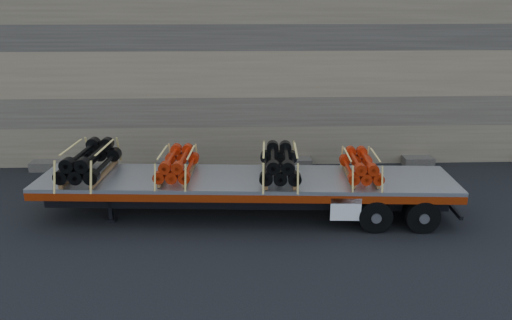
{
  "coord_description": "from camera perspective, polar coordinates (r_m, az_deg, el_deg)",
  "views": [
    {
      "loc": [
        -0.39,
        -14.48,
        6.44
      ],
      "look_at": [
        0.2,
        0.75,
        1.57
      ],
      "focal_mm": 35.0,
      "sensor_mm": 36.0,
      "label": 1
    }
  ],
  "objects": [
    {
      "name": "trailer",
      "position": [
        15.57,
        -1.2,
        -4.16
      ],
      "size": [
        12.83,
        3.22,
        1.27
      ],
      "primitive_type": null,
      "rotation": [
        0.0,
        0.0,
        -0.06
      ],
      "color": "#B8BBC1",
      "rests_on": "ground"
    },
    {
      "name": "bundle_midrear",
      "position": [
        15.2,
        2.71,
        -0.49
      ],
      "size": [
        1.33,
        2.44,
        0.84
      ],
      "primitive_type": null,
      "rotation": [
        0.0,
        0.0,
        -0.06
      ],
      "color": "black",
      "rests_on": "trailer"
    },
    {
      "name": "ground",
      "position": [
        15.85,
        -0.63,
        -6.25
      ],
      "size": [
        120.0,
        120.0,
        0.0
      ],
      "primitive_type": "plane",
      "color": "black",
      "rests_on": "ground"
    },
    {
      "name": "bundle_rear",
      "position": [
        15.48,
        11.87,
        -0.76
      ],
      "size": [
        1.14,
        2.1,
        0.72
      ],
      "primitive_type": null,
      "rotation": [
        0.0,
        0.0,
        -0.06
      ],
      "color": "#B62409",
      "rests_on": "trailer"
    },
    {
      "name": "bundle_midfront",
      "position": [
        15.46,
        -8.99,
        -0.56
      ],
      "size": [
        1.2,
        2.19,
        0.76
      ],
      "primitive_type": null,
      "rotation": [
        0.0,
        0.0,
        -0.06
      ],
      "color": "#B62409",
      "rests_on": "trailer"
    },
    {
      "name": "bundle_front",
      "position": [
        16.14,
        -18.5,
        -0.23
      ],
      "size": [
        1.42,
        2.6,
        0.9
      ],
      "primitive_type": null,
      "rotation": [
        0.0,
        0.0,
        -0.06
      ],
      "color": "black",
      "rests_on": "trailer"
    },
    {
      "name": "rock_wall",
      "position": [
        21.18,
        -1.17,
        9.74
      ],
      "size": [
        44.0,
        3.0,
        7.0
      ],
      "primitive_type": "cube",
      "color": "#7A6B54",
      "rests_on": "ground"
    }
  ]
}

